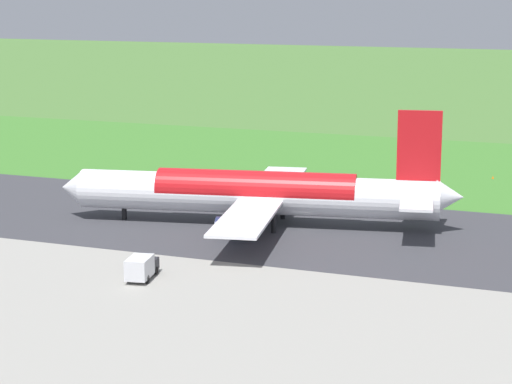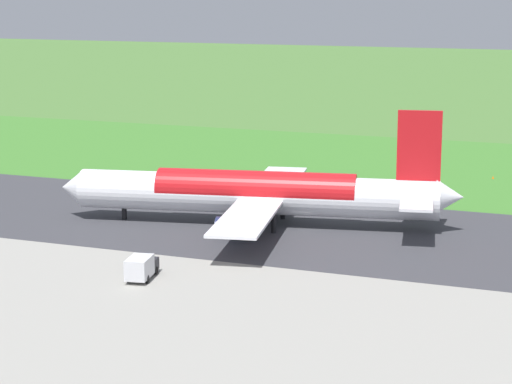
# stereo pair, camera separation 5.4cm
# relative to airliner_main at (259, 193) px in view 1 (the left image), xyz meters

# --- Properties ---
(ground_plane) EXTENTS (800.00, 800.00, 0.00)m
(ground_plane) POSITION_rel_airliner_main_xyz_m (-6.27, 0.07, -4.35)
(ground_plane) COLOR #477233
(runway_asphalt) EXTENTS (600.00, 36.64, 0.06)m
(runway_asphalt) POSITION_rel_airliner_main_xyz_m (-6.27, 0.07, -4.32)
(runway_asphalt) COLOR #38383D
(runway_asphalt) RESTS_ON ground
(grass_verge_foreground) EXTENTS (600.00, 80.00, 0.04)m
(grass_verge_foreground) POSITION_rel_airliner_main_xyz_m (-6.27, -43.57, -4.33)
(grass_verge_foreground) COLOR #3C782B
(grass_verge_foreground) RESTS_ON ground
(airliner_main) EXTENTS (53.83, 44.33, 15.88)m
(airliner_main) POSITION_rel_airliner_main_xyz_m (0.00, 0.00, 0.00)
(airliner_main) COLOR white
(airliner_main) RESTS_ON ground
(service_truck_fuel) EXTENTS (3.29, 6.12, 2.65)m
(service_truck_fuel) POSITION_rel_airliner_main_xyz_m (2.78, 27.96, -2.95)
(service_truck_fuel) COLOR black
(service_truck_fuel) RESTS_ON ground
(traffic_cone_orange) EXTENTS (0.40, 0.40, 0.55)m
(traffic_cone_orange) POSITION_rel_airliner_main_xyz_m (-24.30, -44.42, -4.08)
(traffic_cone_orange) COLOR orange
(traffic_cone_orange) RESTS_ON ground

